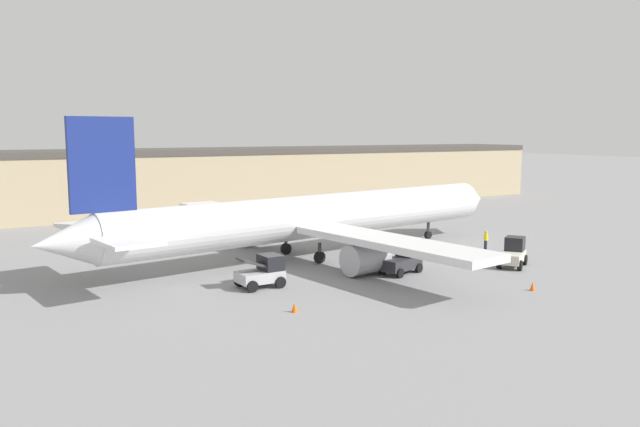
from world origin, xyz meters
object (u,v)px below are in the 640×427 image
ground_crew_worker (486,239)px  safety_cone_near (533,286)px  airplane (310,218)px  safety_cone_far (294,307)px  baggage_tug (404,259)px  pushback_tug (513,253)px  belt_loader_truck (263,272)px

ground_crew_worker → safety_cone_near: size_ratio=2.97×
airplane → safety_cone_far: 15.56m
airplane → baggage_tug: 8.98m
ground_crew_worker → pushback_tug: 6.58m
pushback_tug → safety_cone_near: pushback_tug is taller
ground_crew_worker → baggage_tug: baggage_tug is taller
belt_loader_truck → safety_cone_far: bearing=-101.0°
airplane → ground_crew_worker: size_ratio=26.03×
safety_cone_near → baggage_tug: bearing=117.6°
ground_crew_worker → belt_loader_truck: belt_loader_truck is taller
safety_cone_near → safety_cone_far: same height
baggage_tug → safety_cone_far: 12.24m
baggage_tug → safety_cone_near: baggage_tug is taller
airplane → ground_crew_worker: 15.47m
pushback_tug → safety_cone_far: bearing=154.1°
airplane → safety_cone_near: (7.43, -16.09, -2.91)m
ground_crew_worker → belt_loader_truck: bearing=-144.4°
ground_crew_worker → baggage_tug: size_ratio=0.46×
airplane → belt_loader_truck: bearing=-145.6°
pushback_tug → safety_cone_near: (-4.36, -5.89, -0.70)m
baggage_tug → safety_cone_near: bearing=-80.4°
belt_loader_truck → safety_cone_far: 6.24m
safety_cone_near → safety_cone_far: bearing=168.9°
airplane → pushback_tug: 15.75m
ground_crew_worker → baggage_tug: 12.06m
baggage_tug → pushback_tug: baggage_tug is taller
airplane → baggage_tug: bearing=-77.9°
airplane → baggage_tug: size_ratio=11.92×
safety_cone_near → safety_cone_far: size_ratio=1.00×
belt_loader_truck → safety_cone_far: size_ratio=5.43×
belt_loader_truck → safety_cone_far: belt_loader_truck is taller
safety_cone_far → baggage_tug: bearing=24.1°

